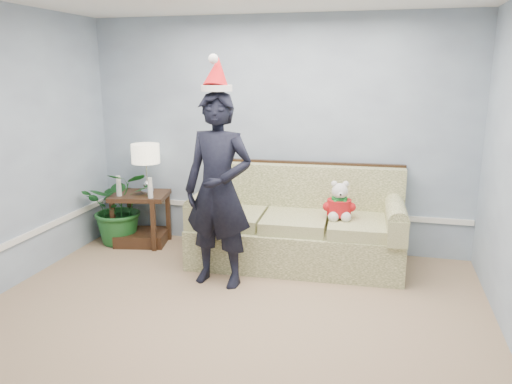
{
  "coord_description": "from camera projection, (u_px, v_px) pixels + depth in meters",
  "views": [
    {
      "loc": [
        1.21,
        -3.19,
        2.08
      ],
      "look_at": [
        -0.0,
        1.55,
        0.89
      ],
      "focal_mm": 35.0,
      "sensor_mm": 36.0,
      "label": 1
    }
  ],
  "objects": [
    {
      "name": "sofa",
      "position": [
        297.0,
        228.0,
        5.53
      ],
      "size": [
        2.32,
        1.08,
        1.07
      ],
      "rotation": [
        0.0,
        0.0,
        0.04
      ],
      "color": "#525D2C",
      "rests_on": "room_shell"
    },
    {
      "name": "houseplant",
      "position": [
        120.0,
        206.0,
        6.1
      ],
      "size": [
        1.04,
        0.98,
        0.93
      ],
      "primitive_type": "imported",
      "rotation": [
        0.0,
        0.0,
        0.38
      ],
      "color": "#1C5A24",
      "rests_on": "room_shell"
    },
    {
      "name": "wainscot_trim",
      "position": [
        135.0,
        235.0,
        5.08
      ],
      "size": [
        4.49,
        4.99,
        0.06
      ],
      "color": "white",
      "rests_on": "room_shell"
    },
    {
      "name": "santa_hat",
      "position": [
        217.0,
        75.0,
        4.58
      ],
      "size": [
        0.31,
        0.34,
        0.34
      ],
      "rotation": [
        0.0,
        0.0,
        -0.06
      ],
      "color": "silver",
      "rests_on": "man"
    },
    {
      "name": "man",
      "position": [
        218.0,
        191.0,
        4.82
      ],
      "size": [
        0.74,
        0.53,
        1.91
      ],
      "primitive_type": "imported",
      "rotation": [
        0.0,
        0.0,
        -0.12
      ],
      "color": "black",
      "rests_on": "room_shell"
    },
    {
      "name": "table_lamp",
      "position": [
        146.0,
        156.0,
        5.97
      ],
      "size": [
        0.34,
        0.34,
        0.6
      ],
      "color": "silver",
      "rests_on": "side_table"
    },
    {
      "name": "candle_pair",
      "position": [
        134.0,
        188.0,
        5.85
      ],
      "size": [
        0.47,
        0.06,
        0.24
      ],
      "color": "silver",
      "rests_on": "side_table"
    },
    {
      "name": "side_table",
      "position": [
        142.0,
        224.0,
        6.13
      ],
      "size": [
        0.75,
        0.67,
        0.63
      ],
      "rotation": [
        0.0,
        0.0,
        0.2
      ],
      "color": "#3D2816",
      "rests_on": "room_shell"
    },
    {
      "name": "teddy_bear",
      "position": [
        339.0,
        205.0,
        5.23
      ],
      "size": [
        0.29,
        0.31,
        0.41
      ],
      "rotation": [
        0.0,
        0.0,
        0.17
      ],
      "color": "silver",
      "rests_on": "sofa"
    },
    {
      "name": "room_shell",
      "position": [
        201.0,
        179.0,
        3.47
      ],
      "size": [
        4.54,
        5.04,
        2.74
      ],
      "color": "tan",
      "rests_on": "ground"
    }
  ]
}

